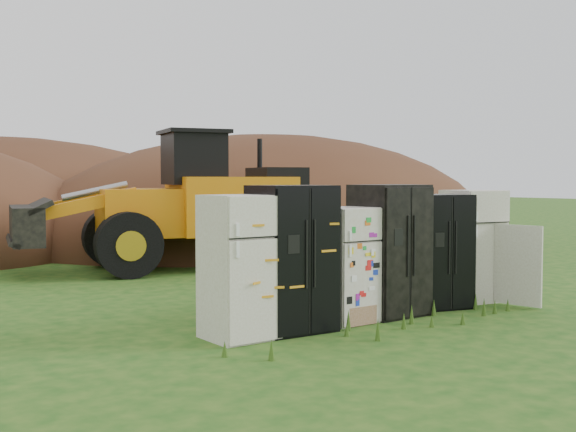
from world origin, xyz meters
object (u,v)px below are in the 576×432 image
at_px(fridge_black_right, 438,251).
at_px(fridge_open_door, 473,246).
at_px(fridge_black_side, 292,258).
at_px(fridge_dark_mid, 389,250).
at_px(fridge_sticker, 346,265).
at_px(fridge_leftmost, 239,267).
at_px(wheel_loader, 160,200).

height_order(fridge_black_right, fridge_open_door, fridge_open_door).
relative_size(fridge_black_side, fridge_dark_mid, 1.00).
distance_m(fridge_sticker, fridge_black_right, 1.97).
distance_m(fridge_leftmost, fridge_open_door, 4.72).
distance_m(fridge_leftmost, fridge_black_side, 0.83).
bearing_deg(fridge_sticker, fridge_black_side, -179.32).
bearing_deg(fridge_black_side, fridge_leftmost, -178.52).
distance_m(fridge_leftmost, fridge_sticker, 1.82).
height_order(fridge_sticker, fridge_black_right, fridge_black_right).
height_order(fridge_leftmost, fridge_dark_mid, fridge_dark_mid).
bearing_deg(fridge_dark_mid, wheel_loader, 92.60).
bearing_deg(fridge_open_door, fridge_dark_mid, -166.90).
height_order(fridge_leftmost, fridge_black_right, fridge_leftmost).
bearing_deg(fridge_black_side, fridge_sticker, 4.93).
xyz_separation_m(fridge_sticker, fridge_dark_mid, (0.86, -0.01, 0.16)).
xyz_separation_m(fridge_open_door, wheel_loader, (-2.26, 6.86, 0.64)).
distance_m(fridge_black_right, fridge_open_door, 0.94).
bearing_deg(fridge_dark_mid, fridge_leftmost, 179.55).
xyz_separation_m(fridge_leftmost, fridge_black_side, (0.83, -0.05, 0.06)).
xyz_separation_m(fridge_black_side, fridge_black_right, (2.96, -0.01, -0.08)).
relative_size(fridge_sticker, fridge_black_right, 0.91).
height_order(fridge_leftmost, fridge_sticker, fridge_leftmost).
distance_m(fridge_black_side, fridge_black_right, 2.96).
bearing_deg(fridge_black_right, fridge_leftmost, -163.46).
bearing_deg(fridge_sticker, wheel_loader, 85.34).
height_order(fridge_dark_mid, fridge_open_door, fridge_dark_mid).
xyz_separation_m(fridge_black_side, fridge_open_door, (3.89, 0.04, -0.05)).
height_order(fridge_black_side, fridge_black_right, fridge_black_side).
bearing_deg(fridge_black_right, fridge_dark_mid, -162.69).
relative_size(fridge_sticker, fridge_dark_mid, 0.84).
relative_size(fridge_leftmost, fridge_open_door, 0.99).
bearing_deg(wheel_loader, fridge_leftmost, -94.64).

